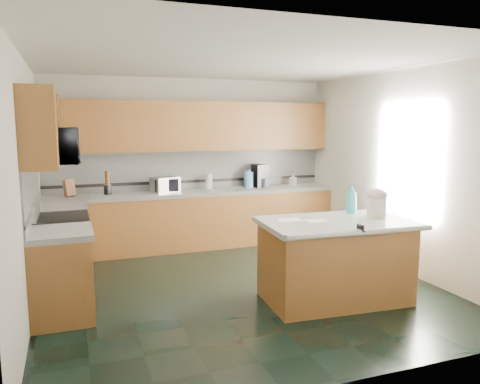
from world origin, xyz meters
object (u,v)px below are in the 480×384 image
soap_bottle_island (352,199)px  island_base (335,263)px  island_top (336,223)px  toaster_oven (165,184)px  knife_block (69,188)px  coffee_maker (260,176)px  treat_jar (377,208)px

soap_bottle_island → island_base: bearing=-149.4°
island_top → toaster_oven: (-1.36, 2.82, 0.15)m
island_top → toaster_oven: size_ratio=4.08×
knife_block → coffee_maker: size_ratio=0.65×
island_base → soap_bottle_island: bearing=41.9°
treat_jar → soap_bottle_island: soap_bottle_island is taller
soap_bottle_island → island_top: bearing=-149.4°
island_base → soap_bottle_island: 0.83m
island_base → island_top: bearing=48.6°
soap_bottle_island → knife_block: size_ratio=1.40×
island_top → treat_jar: bearing=-0.3°
soap_bottle_island → treat_jar: bearing=-80.9°
island_top → knife_block: 3.96m
soap_bottle_island → coffee_maker: 2.54m
island_base → coffee_maker: (0.27, 2.85, 0.68)m
island_base → island_top: (0.00, 0.00, 0.46)m
island_top → toaster_oven: toaster_oven is taller
soap_bottle_island → knife_block: 4.04m
knife_block → toaster_oven: (1.42, 0.00, -0.01)m
island_base → treat_jar: bearing=-0.3°
island_base → toaster_oven: 3.19m
island_top → coffee_maker: size_ratio=4.32×
island_top → soap_bottle_island: (0.40, 0.31, 0.20)m
treat_jar → coffee_maker: (-0.24, 2.88, 0.08)m
island_base → toaster_oven: bearing=119.4°
island_top → soap_bottle_island: bearing=41.9°
treat_jar → knife_block: knife_block is taller
coffee_maker → knife_block: bearing=174.2°
treat_jar → toaster_oven: 3.41m
island_top → coffee_maker: (0.27, 2.85, 0.22)m
knife_block → treat_jar: bearing=-63.8°
treat_jar → soap_bottle_island: bearing=119.7°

